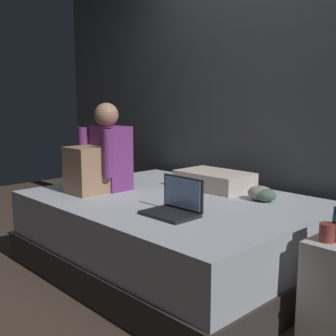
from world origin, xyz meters
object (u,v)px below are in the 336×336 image
at_px(bed, 172,234).
at_px(pillow, 214,180).
at_px(laptop, 175,205).
at_px(mug, 327,233).
at_px(clothes_pile, 262,194).
at_px(person_sitting, 101,158).

xyz_separation_m(bed, pillow, (0.00, 0.45, 0.33)).
relative_size(bed, laptop, 6.25).
distance_m(pillow, mug, 1.29).
height_order(laptop, clothes_pile, laptop).
xyz_separation_m(laptop, pillow, (-0.33, 0.75, 0.01)).
distance_m(laptop, mug, 0.87).
height_order(pillow, mug, pillow).
height_order(bed, clothes_pile, clothes_pile).
distance_m(bed, mug, 1.21).
xyz_separation_m(laptop, mug, (0.84, 0.21, -0.02)).
height_order(laptop, mug, laptop).
relative_size(person_sitting, clothes_pile, 3.13).
distance_m(bed, laptop, 0.55).
distance_m(person_sitting, pillow, 0.88).
distance_m(person_sitting, clothes_pile, 1.20).
xyz_separation_m(bed, laptop, (0.33, -0.30, 0.32)).
distance_m(mug, clothes_pile, 0.82).
bearing_deg(person_sitting, pillow, 51.59).
relative_size(bed, mug, 22.22).
relative_size(mug, clothes_pile, 0.43).
relative_size(person_sitting, mug, 7.28).
bearing_deg(laptop, clothes_pile, 76.60).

